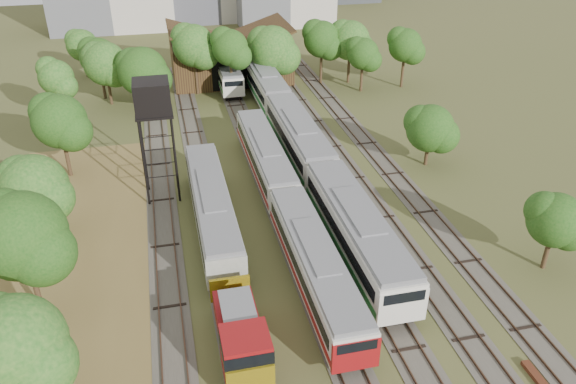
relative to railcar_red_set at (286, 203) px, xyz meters
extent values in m
cube|color=brown|center=(-16.00, -10.96, -1.83)|extent=(14.00, 60.00, 0.04)
cube|color=#4C473D|center=(-10.00, 6.04, -1.82)|extent=(2.60, 80.00, 0.06)
cube|color=#472D1E|center=(-10.72, 6.04, -1.73)|extent=(0.08, 80.00, 0.14)
cube|color=#472D1E|center=(-9.28, 6.04, -1.73)|extent=(0.08, 80.00, 0.14)
cube|color=#4C473D|center=(-6.00, 6.04, -1.82)|extent=(2.60, 80.00, 0.06)
cube|color=#472D1E|center=(-6.72, 6.04, -1.73)|extent=(0.08, 80.00, 0.14)
cube|color=#472D1E|center=(-5.28, 6.04, -1.73)|extent=(0.08, 80.00, 0.14)
cube|color=#4C473D|center=(0.00, 6.04, -1.82)|extent=(2.60, 80.00, 0.06)
cube|color=#472D1E|center=(-0.72, 6.04, -1.73)|extent=(0.08, 80.00, 0.14)
cube|color=#472D1E|center=(0.72, 6.04, -1.73)|extent=(0.08, 80.00, 0.14)
cube|color=#4C473D|center=(4.00, 6.04, -1.82)|extent=(2.60, 80.00, 0.06)
cube|color=#472D1E|center=(3.28, 6.04, -1.73)|extent=(0.08, 80.00, 0.14)
cube|color=#472D1E|center=(4.72, 6.04, -1.73)|extent=(0.08, 80.00, 0.14)
cube|color=#4C473D|center=(8.00, 6.04, -1.82)|extent=(2.60, 80.00, 0.06)
cube|color=#472D1E|center=(7.28, 6.04, -1.73)|extent=(0.08, 80.00, 0.14)
cube|color=#472D1E|center=(8.72, 6.04, -1.73)|extent=(0.08, 80.00, 0.14)
cube|color=#4C473D|center=(12.00, 6.04, -1.82)|extent=(2.60, 80.00, 0.06)
cube|color=#472D1E|center=(11.28, 6.04, -1.73)|extent=(0.08, 80.00, 0.14)
cube|color=#472D1E|center=(12.72, 6.04, -1.73)|extent=(0.08, 80.00, 0.14)
cube|color=black|center=(0.00, -8.69, -1.47)|extent=(2.11, 15.64, 0.77)
cube|color=silver|center=(0.00, -8.69, 0.11)|extent=(2.78, 17.00, 2.39)
cube|color=black|center=(0.00, -8.69, 0.40)|extent=(2.84, 15.64, 0.81)
cube|color=slate|center=(0.00, -8.69, 1.48)|extent=(2.55, 16.66, 0.34)
cube|color=maroon|center=(0.00, -8.69, -0.56)|extent=(2.84, 16.66, 0.43)
cube|color=maroon|center=(0.00, -17.14, -0.01)|extent=(2.82, 0.25, 2.15)
cube|color=black|center=(0.00, 8.81, -1.47)|extent=(2.11, 15.64, 0.77)
cube|color=silver|center=(0.00, 8.81, 0.11)|extent=(2.78, 17.00, 2.39)
cube|color=black|center=(0.00, 8.81, 0.40)|extent=(2.84, 15.64, 0.81)
cube|color=slate|center=(0.00, 8.81, 1.48)|extent=(2.55, 16.66, 0.34)
cube|color=maroon|center=(0.00, 8.81, -0.56)|extent=(2.84, 16.66, 0.43)
cube|color=black|center=(4.00, -5.84, -1.41)|extent=(2.42, 15.64, 0.88)
cube|color=silver|center=(4.00, -5.84, 0.41)|extent=(3.19, 17.00, 2.75)
cube|color=black|center=(4.00, -5.84, 0.74)|extent=(3.25, 15.64, 0.94)
cube|color=slate|center=(4.00, -5.84, 1.98)|extent=(2.94, 16.66, 0.40)
cube|color=#1A6A29|center=(4.00, -5.84, -0.37)|extent=(3.25, 16.66, 0.50)
cube|color=silver|center=(4.00, -14.29, 0.27)|extent=(3.23, 0.25, 2.48)
cube|color=black|center=(4.00, 11.66, -1.41)|extent=(2.42, 15.64, 0.88)
cube|color=silver|center=(4.00, 11.66, 0.41)|extent=(3.19, 17.00, 2.75)
cube|color=black|center=(4.00, 11.66, 0.74)|extent=(3.25, 15.64, 0.94)
cube|color=slate|center=(4.00, 11.66, 1.98)|extent=(2.94, 16.66, 0.40)
cube|color=#1A6A29|center=(4.00, 11.66, -0.37)|extent=(3.25, 16.66, 0.50)
cube|color=black|center=(4.00, 29.16, -1.41)|extent=(2.42, 15.64, 0.88)
cube|color=silver|center=(4.00, 29.16, 0.41)|extent=(3.19, 17.00, 2.75)
cube|color=black|center=(4.00, 29.16, 0.74)|extent=(3.25, 15.64, 0.94)
cube|color=slate|center=(4.00, 29.16, 1.98)|extent=(2.94, 16.66, 0.40)
cube|color=#1A6A29|center=(4.00, 29.16, -0.37)|extent=(3.25, 16.66, 0.50)
cube|color=black|center=(0.00, 37.04, -1.48)|extent=(2.07, 14.72, 0.75)
cube|color=silver|center=(0.00, 37.04, 0.07)|extent=(2.73, 16.00, 2.35)
cube|color=black|center=(0.00, 37.04, 0.36)|extent=(2.79, 14.72, 0.80)
cube|color=slate|center=(0.00, 37.04, 1.42)|extent=(2.51, 15.68, 0.34)
cube|color=#1A6A29|center=(0.00, 37.04, -0.58)|extent=(2.79, 15.68, 0.42)
cube|color=silver|center=(0.00, 29.09, -0.04)|extent=(2.77, 0.25, 2.11)
cube|color=black|center=(-6.00, -13.37, -1.41)|extent=(2.16, 7.20, 0.88)
cube|color=maroon|center=(-6.00, -12.57, -0.23)|extent=(2.45, 4.40, 1.47)
cube|color=maroon|center=(-6.00, -15.97, 0.35)|extent=(2.65, 2.55, 2.65)
cube|color=black|center=(-6.00, -15.97, 0.99)|extent=(2.70, 2.60, 0.88)
cube|color=gold|center=(-6.00, -17.32, -0.28)|extent=(2.65, 0.20, 1.77)
cube|color=gold|center=(-6.00, -9.42, -0.28)|extent=(2.65, 0.20, 1.77)
cube|color=slate|center=(-6.00, -13.37, 1.38)|extent=(1.96, 3.60, 0.20)
cube|color=black|center=(-6.00, 0.63, -1.47)|extent=(2.13, 16.56, 0.77)
cube|color=gray|center=(-6.00, 0.63, 0.13)|extent=(2.80, 18.00, 2.42)
cube|color=black|center=(-6.00, 0.63, 0.42)|extent=(2.86, 16.56, 0.82)
cube|color=slate|center=(-6.00, 0.63, 1.51)|extent=(2.58, 17.64, 0.35)
cylinder|color=black|center=(-11.04, 5.63, 2.07)|extent=(0.20, 0.20, 7.84)
cylinder|color=black|center=(-8.39, 5.63, 2.07)|extent=(0.20, 0.20, 7.84)
cylinder|color=black|center=(-11.04, 8.28, 2.07)|extent=(0.20, 0.20, 7.84)
cylinder|color=black|center=(-8.39, 8.28, 2.07)|extent=(0.20, 0.20, 7.84)
cube|color=black|center=(-9.72, 6.96, 6.09)|extent=(3.09, 3.09, 0.20)
cube|color=black|center=(-9.72, 6.96, 7.52)|extent=(2.94, 2.94, 2.65)
cube|color=#321F12|center=(1.00, 39.04, 0.90)|extent=(16.00, 11.00, 5.50)
cube|color=#321F12|center=(-3.00, 39.04, 4.25)|extent=(8.45, 11.55, 2.96)
cube|color=#321F12|center=(5.00, 39.04, 4.25)|extent=(8.45, 11.55, 2.96)
cube|color=black|center=(1.00, 33.59, 0.35)|extent=(6.40, 0.15, 4.12)
sphere|color=#194A13|center=(-17.35, -15.78, 3.32)|extent=(5.19, 5.19, 5.19)
cylinder|color=#382616|center=(-18.18, -7.19, 0.57)|extent=(0.36, 0.36, 4.85)
sphere|color=#194A13|center=(-18.18, -7.19, 4.32)|extent=(5.55, 5.55, 5.55)
cylinder|color=#382616|center=(-19.25, 2.68, -0.16)|extent=(0.36, 0.36, 3.39)
sphere|color=#194A13|center=(-19.25, 2.68, 2.46)|extent=(5.18, 5.18, 5.18)
cylinder|color=#382616|center=(-18.31, 12.93, 0.35)|extent=(0.36, 0.36, 4.41)
sphere|color=#194A13|center=(-18.31, 12.93, 3.76)|extent=(5.01, 5.01, 5.01)
cylinder|color=#382616|center=(-19.87, 24.82, 0.55)|extent=(0.36, 0.36, 4.81)
sphere|color=#194A13|center=(-19.87, 24.82, 4.27)|extent=(3.80, 3.80, 3.80)
cylinder|color=#382616|center=(-16.07, 34.51, 0.27)|extent=(0.36, 0.36, 4.24)
sphere|color=#194A13|center=(-16.07, 34.51, 3.55)|extent=(4.75, 4.75, 4.75)
cylinder|color=#382616|center=(-19.00, 44.65, -0.10)|extent=(0.36, 0.36, 3.50)
sphere|color=#194A13|center=(-19.00, 44.65, 2.60)|extent=(4.40, 4.40, 4.40)
cylinder|color=#382616|center=(-15.19, 32.12, 0.19)|extent=(0.36, 0.36, 4.08)
sphere|color=#194A13|center=(-15.19, 32.12, 3.34)|extent=(5.32, 5.32, 5.32)
cylinder|color=#382616|center=(-10.80, 28.63, 0.08)|extent=(0.36, 0.36, 3.87)
sphere|color=#194A13|center=(-10.80, 28.63, 3.07)|extent=(5.85, 5.85, 5.85)
cylinder|color=#382616|center=(-4.25, 33.47, 0.65)|extent=(0.36, 0.36, 5.01)
sphere|color=#194A13|center=(-4.25, 33.47, 4.52)|extent=(5.38, 5.38, 5.38)
cylinder|color=#382616|center=(0.00, 30.71, 0.73)|extent=(0.36, 0.36, 5.17)
sphere|color=#194A13|center=(0.00, 30.71, 4.72)|extent=(4.52, 4.52, 4.52)
cylinder|color=#382616|center=(5.73, 32.44, 0.31)|extent=(0.36, 0.36, 4.33)
sphere|color=#194A13|center=(5.73, 32.44, 3.66)|extent=(6.11, 6.11, 6.11)
cylinder|color=#382616|center=(12.78, 33.81, 0.55)|extent=(0.36, 0.36, 4.81)
sphere|color=#194A13|center=(12.78, 33.81, 4.27)|extent=(4.86, 4.86, 4.86)
cylinder|color=#382616|center=(16.64, 33.40, 0.44)|extent=(0.36, 0.36, 4.59)
sphere|color=#194A13|center=(16.64, 33.40, 3.99)|extent=(5.28, 5.28, 5.28)
cylinder|color=#382616|center=(23.12, 29.94, 0.39)|extent=(0.36, 0.36, 4.47)
sphere|color=#194A13|center=(23.12, 29.94, 3.84)|extent=(4.40, 4.40, 4.40)
cylinder|color=#382616|center=(17.02, -10.37, -0.23)|extent=(0.36, 0.36, 3.24)
sphere|color=#194A13|center=(17.02, -10.37, 2.27)|extent=(3.95, 3.95, 3.95)
cylinder|color=#382616|center=(16.00, 7.29, -0.32)|extent=(0.36, 0.36, 3.05)
sphere|color=#194A13|center=(16.00, 7.29, 2.04)|extent=(4.65, 4.65, 4.65)
cylinder|color=#382616|center=(17.15, 29.58, 0.13)|extent=(0.36, 0.36, 3.96)
sphere|color=#194A13|center=(17.15, 29.58, 3.19)|extent=(4.09, 4.09, 4.09)
camera|label=1|loc=(-8.92, -38.45, 23.35)|focal=35.00mm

